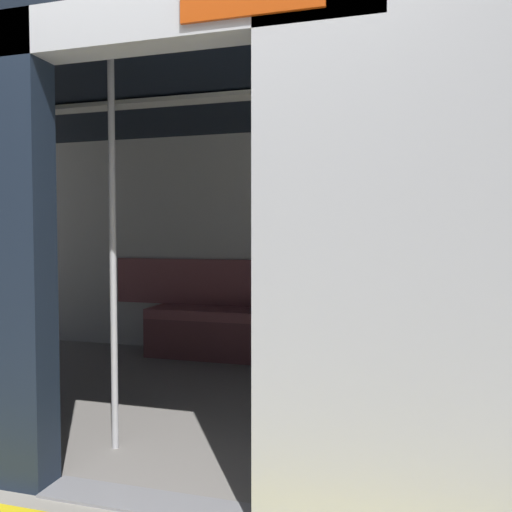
% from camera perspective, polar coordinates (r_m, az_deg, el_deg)
% --- Properties ---
extents(ground_plane, '(60.00, 60.00, 0.00)m').
position_cam_1_polar(ground_plane, '(2.47, -12.13, -25.52)').
color(ground_plane, gray).
extents(train_car, '(6.40, 2.98, 2.25)m').
position_cam_1_polar(train_car, '(3.44, -2.91, 8.36)').
color(train_car, silver).
rests_on(train_car, ground_plane).
extents(bench_seat, '(2.50, 0.44, 0.46)m').
position_cam_1_polar(bench_seat, '(4.58, 2.49, -7.65)').
color(bench_seat, '#935156').
rests_on(bench_seat, ground_plane).
extents(person_seated, '(0.55, 0.68, 1.19)m').
position_cam_1_polar(person_seated, '(4.44, 5.40, -3.73)').
color(person_seated, pink).
rests_on(person_seated, ground_plane).
extents(handbag, '(0.26, 0.15, 0.17)m').
position_cam_1_polar(handbag, '(4.66, 1.22, -5.09)').
color(handbag, '#262D4C').
rests_on(handbag, bench_seat).
extents(book, '(0.24, 0.27, 0.03)m').
position_cam_1_polar(book, '(4.56, 10.45, -6.20)').
color(book, silver).
rests_on(book, bench_seat).
extents(grab_pole_door, '(0.04, 0.04, 2.11)m').
position_cam_1_polar(grab_pole_door, '(2.80, -15.80, 0.25)').
color(grab_pole_door, silver).
rests_on(grab_pole_door, ground_plane).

